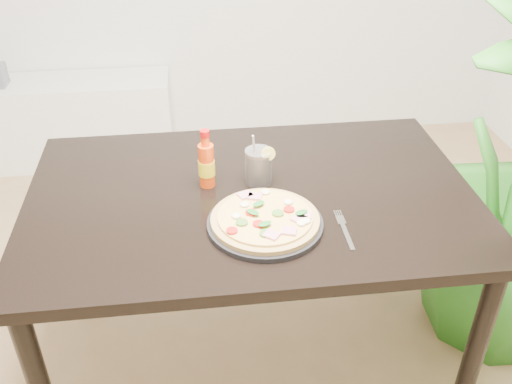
{
  "coord_description": "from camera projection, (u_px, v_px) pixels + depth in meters",
  "views": [
    {
      "loc": [
        0.02,
        -1.06,
        1.73
      ],
      "look_at": [
        0.19,
        0.3,
        0.83
      ],
      "focal_mm": 40.0,
      "sensor_mm": 36.0,
      "label": 1
    }
  ],
  "objects": [
    {
      "name": "plate",
      "position": [
        265.0,
        224.0,
        1.64
      ],
      "size": [
        0.33,
        0.33,
        0.02
      ],
      "primitive_type": "cylinder",
      "color": "black",
      "rests_on": "dining_table"
    },
    {
      "name": "media_console",
      "position": [
        51.0,
        122.0,
        3.33
      ],
      "size": [
        1.4,
        0.34,
        0.5
      ],
      "primitive_type": "cube",
      "color": "white",
      "rests_on": "ground"
    },
    {
      "name": "plant_pot",
      "position": [
        494.0,
        297.0,
        2.31
      ],
      "size": [
        0.28,
        0.28,
        0.22
      ],
      "primitive_type": "cylinder",
      "color": "brown",
      "rests_on": "ground"
    },
    {
      "name": "pizza",
      "position": [
        266.0,
        218.0,
        1.63
      ],
      "size": [
        0.31,
        0.31,
        0.03
      ],
      "color": "tan",
      "rests_on": "plate"
    },
    {
      "name": "hot_sauce_bottle",
      "position": [
        206.0,
        164.0,
        1.78
      ],
      "size": [
        0.06,
        0.06,
        0.2
      ],
      "rotation": [
        0.0,
        0.0,
        -0.21
      ],
      "color": "#ED440D",
      "rests_on": "dining_table"
    },
    {
      "name": "dining_table",
      "position": [
        251.0,
        214.0,
        1.83
      ],
      "size": [
        1.4,
        0.9,
        0.75
      ],
      "color": "black",
      "rests_on": "ground"
    },
    {
      "name": "cola_cup",
      "position": [
        259.0,
        167.0,
        1.81
      ],
      "size": [
        0.09,
        0.09,
        0.18
      ],
      "rotation": [
        0.0,
        0.0,
        -0.12
      ],
      "color": "black",
      "rests_on": "dining_table"
    },
    {
      "name": "fork",
      "position": [
        344.0,
        228.0,
        1.63
      ],
      "size": [
        0.02,
        0.19,
        0.0
      ],
      "rotation": [
        0.0,
        0.0,
        -0.01
      ],
      "color": "silver",
      "rests_on": "dining_table"
    }
  ]
}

